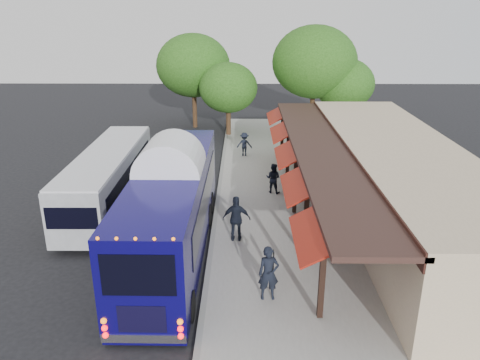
% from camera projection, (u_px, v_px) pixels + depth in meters
% --- Properties ---
extents(ground, '(90.00, 90.00, 0.00)m').
position_uv_depth(ground, '(209.00, 258.00, 18.63)').
color(ground, black).
rests_on(ground, ground).
extents(sidewalk, '(10.00, 40.00, 0.15)m').
position_uv_depth(sidewalk, '(319.00, 215.00, 22.32)').
color(sidewalk, '#9E9B93').
rests_on(sidewalk, ground).
extents(curb, '(0.20, 40.00, 0.16)m').
position_uv_depth(curb, '(216.00, 215.00, 22.35)').
color(curb, gray).
rests_on(curb, ground).
extents(station_shelter, '(8.15, 20.00, 3.60)m').
position_uv_depth(station_shelter, '(395.00, 180.00, 21.67)').
color(station_shelter, tan).
rests_on(station_shelter, ground).
extents(coach_bus, '(2.65, 12.05, 3.83)m').
position_uv_depth(coach_bus, '(172.00, 205.00, 18.48)').
color(coach_bus, '#0C0753').
rests_on(coach_bus, ground).
extents(city_bus, '(2.37, 10.50, 2.82)m').
position_uv_depth(city_bus, '(108.00, 176.00, 23.03)').
color(city_bus, gray).
rests_on(city_bus, ground).
extents(ped_a, '(0.73, 0.51, 1.90)m').
position_uv_depth(ped_a, '(269.00, 273.00, 15.50)').
color(ped_a, black).
rests_on(ped_a, sidewalk).
extents(ped_b, '(0.95, 0.85, 1.61)m').
position_uv_depth(ped_b, '(273.00, 178.00, 24.55)').
color(ped_b, black).
rests_on(ped_b, sidewalk).
extents(ped_c, '(1.17, 0.52, 1.98)m').
position_uv_depth(ped_c, '(237.00, 219.00, 19.43)').
color(ped_c, black).
rests_on(ped_c, sidewalk).
extents(ped_d, '(1.04, 0.64, 1.56)m').
position_uv_depth(ped_d, '(244.00, 144.00, 30.68)').
color(ped_d, black).
rests_on(ped_d, sidewalk).
extents(sign_board, '(0.06, 0.45, 0.98)m').
position_uv_depth(sign_board, '(273.00, 260.00, 16.89)').
color(sign_board, black).
rests_on(sign_board, sidewalk).
extents(tree_left, '(4.38, 4.38, 5.60)m').
position_uv_depth(tree_left, '(228.00, 88.00, 34.86)').
color(tree_left, '#382314').
rests_on(tree_left, ground).
extents(tree_mid, '(6.42, 6.42, 8.21)m').
position_uv_depth(tree_mid, '(315.00, 62.00, 35.31)').
color(tree_mid, '#382314').
rests_on(tree_mid, ground).
extents(tree_right, '(4.55, 4.55, 5.83)m').
position_uv_depth(tree_right, '(344.00, 84.00, 35.52)').
color(tree_right, '#382314').
rests_on(tree_right, ground).
extents(tree_far, '(5.87, 5.87, 7.52)m').
position_uv_depth(tree_far, '(193.00, 66.00, 37.16)').
color(tree_far, '#382314').
rests_on(tree_far, ground).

